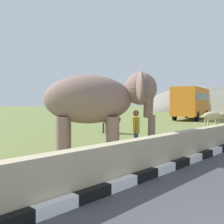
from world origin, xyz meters
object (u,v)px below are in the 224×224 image
Objects in this scene: person_handler at (136,130)px; bus_orange at (191,101)px; cow_near at (110,119)px; elephant at (98,101)px; cow_far at (213,116)px.

person_handler is 0.19× the size of bus_orange.
cow_near is at bearing 50.68° from person_handler.
cow_near is (4.32, 5.28, -0.06)m from person_handler.
cow_near is at bearing -171.61° from bus_orange.
cow_far is at bearing 5.45° from elephant.
elephant is at bearing -174.55° from cow_far.
person_handler is at bearing -129.32° from cow_near.
bus_orange is 9.84m from cow_far.
elephant is 0.45× the size of bus_orange.
bus_orange reaches higher than elephant.
bus_orange reaches higher than cow_far.
elephant is 13.66m from cow_far.
bus_orange reaches higher than cow_near.
bus_orange is 4.56× the size of cow_near.
person_handler is (1.23, -0.74, -1.06)m from elephant.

